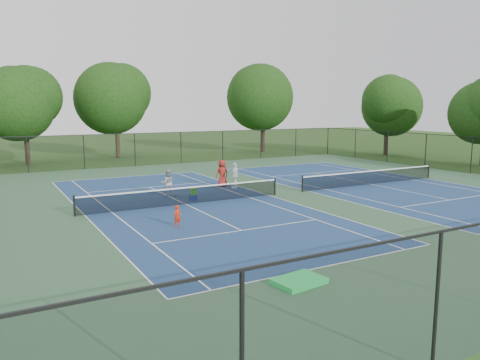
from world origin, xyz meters
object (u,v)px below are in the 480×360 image
bystander_c (222,173)px  ball_crate (193,197)px  tree_side_e (388,103)px  child_player (178,216)px  ball_hopper (193,191)px  tree_back_d (263,94)px  bystander_a (235,175)px  tree_back_a (24,100)px  instructor (168,183)px  tree_back_b (116,95)px

bystander_c → ball_crate: bystander_c is taller
tree_side_e → child_player: (-32.19, -18.34, -5.31)m
bystander_c → ball_hopper: bystander_c is taller
tree_back_d → bystander_a: tree_back_d is taller
ball_crate → ball_hopper: 0.35m
tree_back_d → ball_hopper: (-19.14, -23.07, -6.31)m
tree_side_e → ball_hopper: tree_side_e is taller
tree_back_d → child_player: tree_back_d is taller
bystander_a → ball_hopper: size_ratio=4.43×
tree_back_a → bystander_a: tree_back_a is taller
ball_crate → tree_side_e: bearing=24.2°
instructor → ball_hopper: size_ratio=4.25×
instructor → bystander_c: (4.46, 1.44, 0.09)m
tree_back_a → ball_hopper: (6.86, -23.07, -5.53)m
bystander_c → tree_back_b: bearing=-88.3°
tree_back_b → bystander_a: 23.49m
tree_back_d → instructor: (-20.02, -21.22, -5.99)m
instructor → ball_crate: bearing=124.5°
tree_back_a → instructor: (5.98, -21.22, -5.21)m
tree_back_a → bystander_c: size_ratio=4.96×
tree_side_e → ball_crate: bearing=-155.8°
tree_back_a → child_player: tree_back_a is taller
child_player → ball_crate: size_ratio=2.48×
instructor → ball_crate: size_ratio=4.14×
ball_hopper → bystander_c: bearing=42.7°
bystander_a → tree_back_b: bearing=-127.7°
bystander_a → bystander_c: (-0.50, 0.92, 0.06)m
bystander_c → ball_hopper: bearing=40.5°
tree_back_a → ball_hopper: bearing=-73.4°
tree_side_e → bystander_c: size_ratio=4.81×
tree_back_b → child_player: bearing=-99.7°
tree_side_e → instructor: tree_side_e is taller
tree_back_d → instructor: tree_back_d is taller
tree_back_a → tree_back_d: (26.00, 0.00, 0.79)m
instructor → child_player: bearing=82.0°
bystander_c → tree_side_e: bearing=-161.2°
instructor → bystander_a: bystander_a is taller
tree_back_d → ball_hopper: bearing=-129.7°
bystander_a → bystander_c: 1.05m
tree_side_e → child_player: bearing=-150.3°
tree_back_b → tree_side_e: 29.56m
tree_back_b → bystander_c: 22.55m
tree_back_b → tree_side_e: size_ratio=1.13×
tree_back_b → tree_back_d: bearing=-6.7°
instructor → ball_hopper: 2.08m
child_player → ball_crate: 6.11m
tree_back_d → child_player: 36.55m
bystander_a → tree_back_d: bearing=-168.6°
tree_side_e → child_player: 37.43m
tree_back_b → ball_crate: (-2.14, -25.07, -6.44)m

